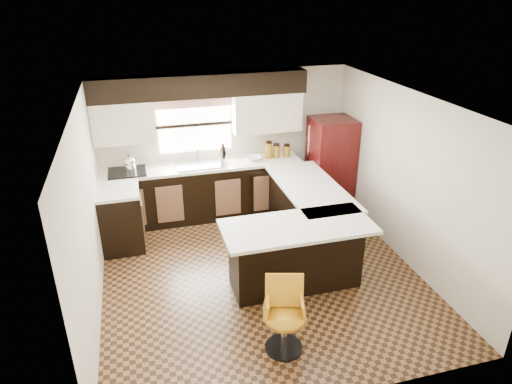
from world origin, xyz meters
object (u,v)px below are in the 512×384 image
object	(u,v)px
bar_chair	(285,318)
refrigerator	(330,164)
peninsula_long	(306,216)
peninsula_return	(295,255)

from	to	relation	value
bar_chair	refrigerator	bearing A→B (deg)	74.43
refrigerator	bar_chair	bearing A→B (deg)	-120.94
peninsula_long	bar_chair	bearing A→B (deg)	-116.65
peninsula_return	bar_chair	size ratio (longest dim) A/B	1.95
peninsula_return	refrigerator	size ratio (longest dim) A/B	1.02
peninsula_long	peninsula_return	xyz separation A→B (m)	(-0.53, -0.97, 0.00)
refrigerator	peninsula_return	bearing A→B (deg)	-123.81
peninsula_return	bar_chair	xyz separation A→B (m)	(-0.51, -1.09, -0.03)
peninsula_long	peninsula_return	distance (m)	1.11
peninsula_long	bar_chair	size ratio (longest dim) A/B	2.30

